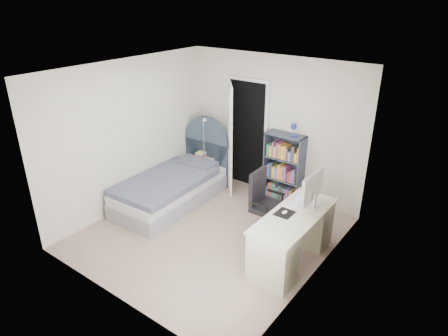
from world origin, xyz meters
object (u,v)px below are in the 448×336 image
Objects in this scene: bed at (174,186)px; bookcase at (284,170)px; nightstand at (204,163)px; office_chair at (264,201)px; desk at (293,235)px; floor_lamp at (205,159)px.

bed is 1.95m from bookcase.
nightstand is 1.59m from bookcase.
nightstand is 2.05m from office_chair.
office_chair is (-0.68, 0.35, 0.16)m from desk.
bed is 1.51× the size of bookcase.
bed is 0.85m from floor_lamp.
nightstand is at bearing -168.19° from bookcase.
floor_lamp reaches higher than bed.
office_chair is at bearing 152.98° from desk.
desk is (2.49, -0.29, 0.11)m from bed.
bed is 2.12× the size of office_chair.
floor_lamp is 0.93× the size of bookcase.
office_chair is (0.31, -1.16, -0.00)m from bookcase.
bed reaches higher than desk.
floor_lamp is at bearing 87.56° from bed.
floor_lamp is 2.69m from desk.
bed reaches higher than office_chair.
bookcase is at bearing 104.97° from office_chair.
bookcase is (1.55, 0.32, 0.16)m from nightstand.
desk is at bearing -27.02° from office_chair.
office_chair is at bearing -23.11° from floor_lamp.
desk is at bearing -25.01° from nightstand.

